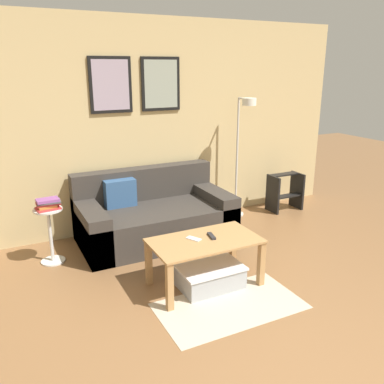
{
  "coord_description": "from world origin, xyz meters",
  "views": [
    {
      "loc": [
        -1.74,
        -1.26,
        1.98
      ],
      "look_at": [
        -0.1,
        2.0,
        0.85
      ],
      "focal_mm": 38.0,
      "sensor_mm": 36.0,
      "label": 1
    }
  ],
  "objects": [
    {
      "name": "area_rug",
      "position": [
        -0.07,
        1.33,
        0.0
      ],
      "size": [
        1.25,
        0.69,
        0.01
      ],
      "primitive_type": "cube",
      "color": "#C1B299",
      "rests_on": "ground_plane"
    },
    {
      "name": "side_table",
      "position": [
        -1.31,
        2.89,
        0.35
      ],
      "size": [
        0.29,
        0.29,
        0.59
      ],
      "color": "silver",
      "rests_on": "ground_plane"
    },
    {
      "name": "cell_phone",
      "position": [
        -0.18,
        1.82,
        0.46
      ],
      "size": [
        0.12,
        0.15,
        0.01
      ],
      "primitive_type": "cube",
      "rotation": [
        0.0,
        0.0,
        0.48
      ],
      "color": "silver",
      "rests_on": "coffee_table"
    },
    {
      "name": "coffee_table",
      "position": [
        -0.09,
        1.76,
        0.37
      ],
      "size": [
        1.01,
        0.57,
        0.46
      ],
      "color": "#AD7F4C",
      "rests_on": "ground_plane"
    },
    {
      "name": "step_stool",
      "position": [
        1.93,
        3.1,
        0.28
      ],
      "size": [
        0.47,
        0.28,
        0.52
      ],
      "color": "black",
      "rests_on": "ground_plane"
    },
    {
      "name": "remote_control",
      "position": [
        -0.01,
        1.79,
        0.47
      ],
      "size": [
        0.07,
        0.15,
        0.02
      ],
      "primitive_type": "cube",
      "rotation": [
        0.0,
        0.0,
        -0.18
      ],
      "color": "#232328",
      "rests_on": "coffee_table"
    },
    {
      "name": "storage_bin",
      "position": [
        -0.07,
        1.71,
        0.11
      ],
      "size": [
        0.6,
        0.44,
        0.21
      ],
      "color": "#9EA3A8",
      "rests_on": "ground_plane"
    },
    {
      "name": "floor_lamp",
      "position": [
        1.19,
        3.11,
        1.06
      ],
      "size": [
        0.23,
        0.44,
        1.61
      ],
      "color": "silver",
      "rests_on": "ground_plane"
    },
    {
      "name": "book_stack",
      "position": [
        -1.3,
        2.88,
        0.65
      ],
      "size": [
        0.26,
        0.2,
        0.11
      ],
      "color": "#B73333",
      "rests_on": "side_table"
    },
    {
      "name": "wall_back",
      "position": [
        -0.0,
        3.48,
        1.29
      ],
      "size": [
        5.6,
        0.09,
        2.55
      ],
      "color": "tan",
      "rests_on": "ground_plane"
    },
    {
      "name": "couch",
      "position": [
        -0.12,
        2.99,
        0.27
      ],
      "size": [
        1.76,
        0.95,
        0.8
      ],
      "color": "#38332D",
      "rests_on": "ground_plane"
    }
  ]
}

